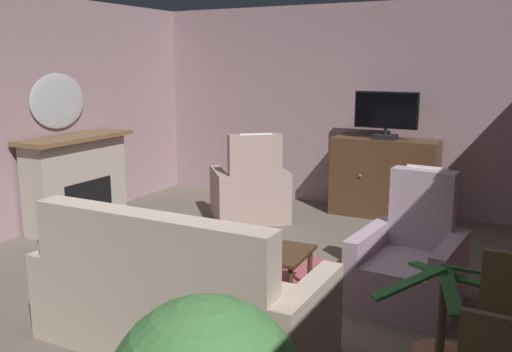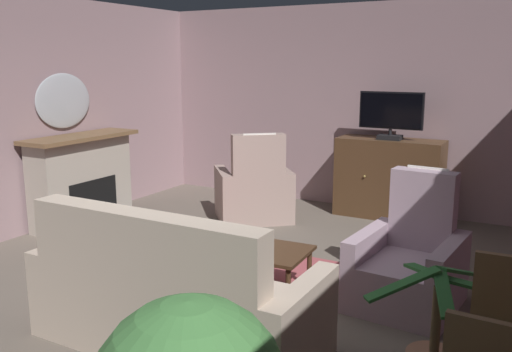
{
  "view_description": "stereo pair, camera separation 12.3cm",
  "coord_description": "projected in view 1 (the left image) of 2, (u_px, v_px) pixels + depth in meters",
  "views": [
    {
      "loc": [
        2.35,
        -3.89,
        2.02
      ],
      "look_at": [
        0.08,
        0.46,
        0.99
      ],
      "focal_mm": 38.57,
      "sensor_mm": 36.0,
      "label": 1
    },
    {
      "loc": [
        2.46,
        -3.83,
        2.02
      ],
      "look_at": [
        0.08,
        0.46,
        0.99
      ],
      "focal_mm": 38.57,
      "sensor_mm": 36.0,
      "label": 2
    }
  ],
  "objects": [
    {
      "name": "fireplace",
      "position": [
        78.0,
        183.0,
        6.84
      ],
      "size": [
        0.86,
        1.57,
        1.13
      ],
      "color": "#4C4C51",
      "rests_on": "ground_plane"
    },
    {
      "name": "cat",
      "position": [
        137.0,
        242.0,
        5.93
      ],
      "size": [
        0.26,
        0.73,
        0.23
      ],
      "color": "tan",
      "rests_on": "ground_plane"
    },
    {
      "name": "armchair_beside_cabinet",
      "position": [
        410.0,
        264.0,
        4.66
      ],
      "size": [
        0.88,
        0.96,
        1.12
      ],
      "color": "#AD93A3",
      "rests_on": "ground_plane"
    },
    {
      "name": "sofa_floral",
      "position": [
        176.0,
        303.0,
        3.88
      ],
      "size": [
        2.1,
        0.89,
        1.07
      ],
      "color": "#C6B29E",
      "rests_on": "ground_plane"
    },
    {
      "name": "tv_cabinet",
      "position": [
        384.0,
        179.0,
        7.24
      ],
      "size": [
        1.35,
        0.54,
        1.04
      ],
      "color": "#352315",
      "rests_on": "ground_plane"
    },
    {
      "name": "tv_remote",
      "position": [
        245.0,
        239.0,
        5.04
      ],
      "size": [
        0.06,
        0.17,
        0.02
      ],
      "primitive_type": "cube",
      "rotation": [
        0.0,
        0.0,
        4.75
      ],
      "color": "black",
      "rests_on": "coffee_table"
    },
    {
      "name": "armchair_facing_sofa",
      "position": [
        250.0,
        193.0,
        7.08
      ],
      "size": [
        1.23,
        1.22,
        1.17
      ],
      "color": "#A3897F",
      "rests_on": "ground_plane"
    },
    {
      "name": "ground_plane",
      "position": [
        224.0,
        297.0,
        4.86
      ],
      "size": [
        6.56,
        7.53,
        0.04
      ],
      "primitive_type": "cube",
      "color": "#665B51"
    },
    {
      "name": "coffee_table",
      "position": [
        254.0,
        252.0,
        4.85
      ],
      "size": [
        1.01,
        0.64,
        0.41
      ],
      "color": "#422B19",
      "rests_on": "ground_plane"
    },
    {
      "name": "wall_mirror_oval",
      "position": [
        58.0,
        101.0,
        6.74
      ],
      "size": [
        0.06,
        0.86,
        0.68
      ],
      "primitive_type": "ellipsoid",
      "color": "#B2B7BF"
    },
    {
      "name": "rug_central",
      "position": [
        208.0,
        280.0,
        5.16
      ],
      "size": [
        2.17,
        2.06,
        0.01
      ],
      "primitive_type": "cube",
      "color": "#9E474C",
      "rests_on": "ground_plane"
    },
    {
      "name": "television",
      "position": [
        386.0,
        114.0,
        7.02
      ],
      "size": [
        0.81,
        0.2,
        0.61
      ],
      "color": "black",
      "rests_on": "tv_cabinet"
    },
    {
      "name": "wall_back",
      "position": [
        353.0,
        107.0,
        7.62
      ],
      "size": [
        6.56,
        0.1,
        2.79
      ],
      "primitive_type": "cube",
      "color": "gray",
      "rests_on": "ground_plane"
    }
  ]
}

